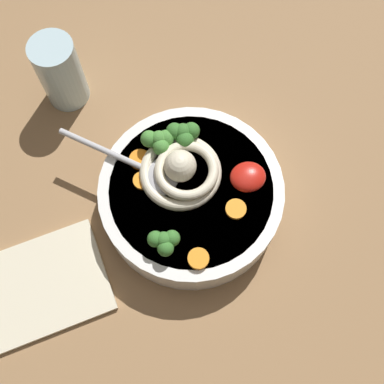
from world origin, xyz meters
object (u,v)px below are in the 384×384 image
Objects in this scene: soup_bowl at (192,199)px; noodle_pile at (182,170)px; soup_spoon at (153,172)px; folded_napkin at (42,286)px; drinking_glass at (60,72)px.

soup_bowl is 4.97cm from noodle_pile.
noodle_pile is at bearing -154.82° from soup_spoon.
noodle_pile is 0.75× the size of soup_spoon.
soup_bowl is 1.46× the size of folded_napkin.
drinking_glass is (-13.47, 21.99, 2.65)cm from soup_bowl.
drinking_glass is at bearing -23.54° from soup_spoon.
drinking_glass reaches higher than folded_napkin.
noodle_pile is at bearing -56.46° from drinking_glass.
noodle_pile is at bearing 22.06° from folded_napkin.
drinking_glass is at bearing 74.12° from folded_napkin.
noodle_pile reaches higher than folded_napkin.
soup_bowl is at bearing -58.51° from drinking_glass.
soup_bowl is 2.14× the size of drinking_glass.
noodle_pile is 1.03× the size of drinking_glass.
soup_bowl reaches higher than folded_napkin.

